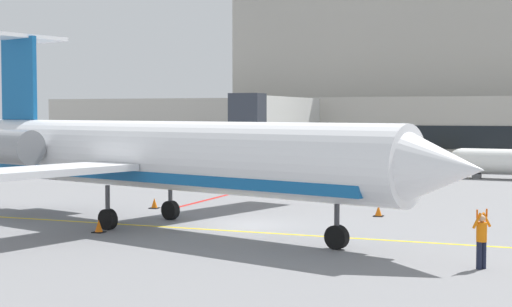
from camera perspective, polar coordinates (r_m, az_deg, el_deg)
The scene contains 10 objects.
ground at distance 34.62m, azimuth -1.12°, elevation -5.44°, with size 120.00×120.00×0.11m.
terminal_building at distance 80.38m, azimuth 11.77°, elevation 4.10°, with size 76.93×14.14×17.40m.
jet_bridge_west at distance 65.65m, azimuth 1.73°, elevation 3.11°, with size 2.40×18.10×6.52m.
regional_jet at distance 34.58m, azimuth -7.80°, elevation -0.12°, with size 29.63×24.03×9.05m.
baggage_tug at distance 59.90m, azimuth 10.32°, elevation -0.95°, with size 4.23×2.57×1.99m.
fuel_tank at distance 61.47m, azimuth 17.74°, elevation -0.60°, with size 8.02×2.38×2.29m.
marshaller at distance 26.08m, azimuth 16.34°, elevation -6.06°, with size 0.57×0.71×1.95m.
safety_cone_alpha at distance 38.08m, azimuth 9.04°, elevation -4.25°, with size 0.47×0.47×0.55m.
safety_cone_bravo at distance 33.28m, azimuth -11.56°, elevation -5.33°, with size 0.47×0.47×0.55m.
safety_cone_charlie at distance 41.07m, azimuth -7.53°, elevation -3.71°, with size 0.47×0.47×0.55m.
Camera 1 is at (12.97, -31.69, 5.07)m, focal length 54.08 mm.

